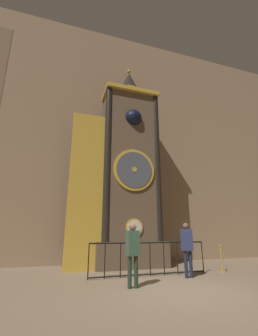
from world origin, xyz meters
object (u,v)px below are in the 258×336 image
object	(u,v)px
clock_tower	(119,172)
stanchion_post	(222,263)
visitor_far	(187,244)
visitor_near	(133,248)

from	to	relation	value
clock_tower	stanchion_post	world-z (taller)	clock_tower
visitor_far	clock_tower	bearing A→B (deg)	125.76
clock_tower	visitor_near	bearing A→B (deg)	-98.59
visitor_near	stanchion_post	distance (m)	4.28
visitor_far	stanchion_post	distance (m)	2.05
visitor_near	visitor_far	size ratio (longest dim) A/B	0.97
visitor_far	stanchion_post	world-z (taller)	visitor_far
visitor_far	stanchion_post	bearing A→B (deg)	23.82
visitor_far	stanchion_post	size ratio (longest dim) A/B	1.81
clock_tower	stanchion_post	xyz separation A→B (m)	(3.45, -2.13, -3.77)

